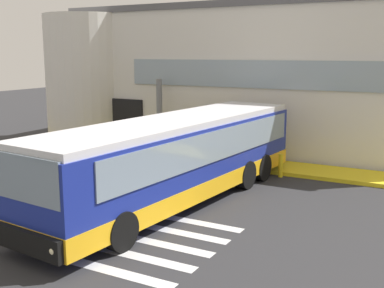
{
  "coord_description": "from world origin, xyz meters",
  "views": [
    {
      "loc": [
        8.85,
        -13.84,
        4.75
      ],
      "look_at": [
        0.79,
        1.05,
        1.5
      ],
      "focal_mm": 44.99,
      "sensor_mm": 36.0,
      "label": 1
    }
  ],
  "objects_px": {
    "bus_main_foreground": "(176,161)",
    "safety_bollard_yellow": "(281,166)",
    "passenger_near_column": "(168,133)",
    "entry_support_column": "(159,114)",
    "passenger_by_doorway": "(177,136)"
  },
  "relations": [
    {
      "from": "bus_main_foreground",
      "to": "safety_bollard_yellow",
      "type": "height_order",
      "value": "bus_main_foreground"
    },
    {
      "from": "passenger_near_column",
      "to": "entry_support_column",
      "type": "bearing_deg",
      "value": 146.58
    },
    {
      "from": "entry_support_column",
      "to": "passenger_near_column",
      "type": "bearing_deg",
      "value": -33.42
    },
    {
      "from": "bus_main_foreground",
      "to": "safety_bollard_yellow",
      "type": "relative_size",
      "value": 13.23
    },
    {
      "from": "entry_support_column",
      "to": "bus_main_foreground",
      "type": "distance_m",
      "value": 7.9
    },
    {
      "from": "passenger_near_column",
      "to": "safety_bollard_yellow",
      "type": "xyz_separation_m",
      "value": [
        5.82,
        -1.27,
        -0.63
      ]
    },
    {
      "from": "bus_main_foreground",
      "to": "safety_bollard_yellow",
      "type": "distance_m",
      "value": 5.06
    },
    {
      "from": "passenger_by_doorway",
      "to": "safety_bollard_yellow",
      "type": "distance_m",
      "value": 5.08
    },
    {
      "from": "entry_support_column",
      "to": "passenger_by_doorway",
      "type": "xyz_separation_m",
      "value": [
        1.63,
        -1.1,
        -0.75
      ]
    },
    {
      "from": "passenger_by_doorway",
      "to": "safety_bollard_yellow",
      "type": "relative_size",
      "value": 1.86
    },
    {
      "from": "entry_support_column",
      "to": "passenger_near_column",
      "type": "distance_m",
      "value": 1.21
    },
    {
      "from": "bus_main_foreground",
      "to": "passenger_near_column",
      "type": "relative_size",
      "value": 7.11
    },
    {
      "from": "entry_support_column",
      "to": "safety_bollard_yellow",
      "type": "xyz_separation_m",
      "value": [
        6.62,
        -1.8,
        -1.38
      ]
    },
    {
      "from": "entry_support_column",
      "to": "safety_bollard_yellow",
      "type": "relative_size",
      "value": 3.72
    },
    {
      "from": "bus_main_foreground",
      "to": "passenger_near_column",
      "type": "height_order",
      "value": "bus_main_foreground"
    }
  ]
}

